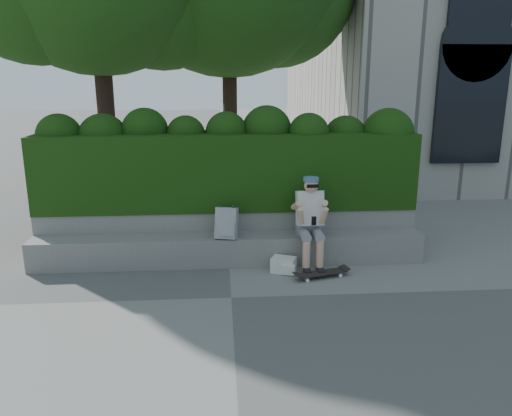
{
  "coord_description": "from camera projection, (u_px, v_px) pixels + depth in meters",
  "views": [
    {
      "loc": [
        -0.12,
        -6.04,
        2.8
      ],
      "look_at": [
        0.4,
        1.0,
        0.95
      ],
      "focal_mm": 35.0,
      "sensor_mm": 36.0,
      "label": 1
    }
  ],
  "objects": [
    {
      "name": "person",
      "position": [
        310.0,
        219.0,
        7.47
      ],
      "size": [
        0.4,
        0.76,
        1.38
      ],
      "color": "gray",
      "rests_on": "ground"
    },
    {
      "name": "skateboard",
      "position": [
        321.0,
        273.0,
        7.19
      ],
      "size": [
        0.78,
        0.39,
        0.08
      ],
      "rotation": [
        0.0,
        0.0,
        0.28
      ],
      "color": "black",
      "rests_on": "ground"
    },
    {
      "name": "backpack_ground",
      "position": [
        284.0,
        265.0,
        7.39
      ],
      "size": [
        0.41,
        0.36,
        0.22
      ],
      "primitive_type": "cube",
      "rotation": [
        0.0,
        0.0,
        -0.41
      ],
      "color": "silver",
      "rests_on": "ground"
    },
    {
      "name": "planter_wall",
      "position": [
        228.0,
        231.0,
        8.12
      ],
      "size": [
        6.0,
        0.5,
        0.75
      ],
      "primitive_type": "cube",
      "color": "gray",
      "rests_on": "ground"
    },
    {
      "name": "backpack_plaid",
      "position": [
        226.0,
        223.0,
        7.48
      ],
      "size": [
        0.35,
        0.25,
        0.47
      ],
      "primitive_type": "cube",
      "rotation": [
        0.0,
        0.0,
        -0.26
      ],
      "color": "#B7B7BC",
      "rests_on": "bench_ledge"
    },
    {
      "name": "ground",
      "position": [
        231.0,
        298.0,
        6.55
      ],
      "size": [
        80.0,
        80.0,
        0.0
      ],
      "primitive_type": "plane",
      "color": "slate",
      "rests_on": "ground"
    },
    {
      "name": "bench_ledge",
      "position": [
        229.0,
        250.0,
        7.7
      ],
      "size": [
        6.0,
        0.45,
        0.45
      ],
      "primitive_type": "cube",
      "color": "gray",
      "rests_on": "ground"
    },
    {
      "name": "hedge",
      "position": [
        227.0,
        170.0,
        8.09
      ],
      "size": [
        6.0,
        1.0,
        1.2
      ],
      "primitive_type": "cube",
      "color": "black",
      "rests_on": "planter_wall"
    }
  ]
}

